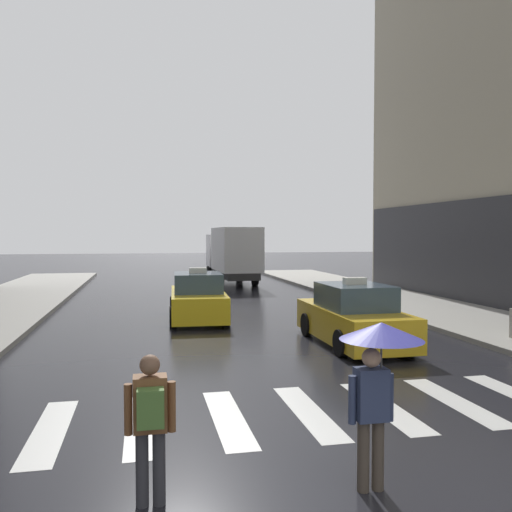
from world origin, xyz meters
TOP-DOWN VIEW (x-y plane):
  - ground_plane at (0.00, 0.00)m, footprint 160.00×160.00m
  - crosswalk_markings at (-0.00, 3.00)m, footprint 11.30×2.80m
  - taxi_lead at (2.85, 7.95)m, footprint 1.93×4.54m
  - taxi_second at (-0.81, 12.98)m, footprint 2.11×4.62m
  - box_truck at (2.61, 25.94)m, footprint 2.39×7.58m
  - pedestrian_with_umbrella at (-0.05, 0.27)m, footprint 0.96×0.96m
  - pedestrian_with_backpack at (-2.60, 0.42)m, footprint 0.55×0.43m

SIDE VIEW (x-z plane):
  - ground_plane at x=0.00m, z-range 0.00..0.00m
  - crosswalk_markings at x=0.00m, z-range 0.00..0.01m
  - taxi_lead at x=2.85m, z-range -0.18..1.63m
  - taxi_second at x=-0.81m, z-range -0.18..1.63m
  - pedestrian_with_backpack at x=-2.60m, z-range 0.15..1.80m
  - pedestrian_with_umbrella at x=-0.05m, z-range 0.55..2.49m
  - box_truck at x=2.61m, z-range 0.18..3.53m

